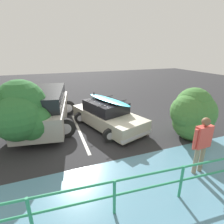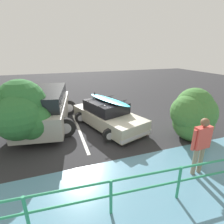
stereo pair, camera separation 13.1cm
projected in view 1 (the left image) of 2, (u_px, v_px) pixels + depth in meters
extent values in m
cube|color=#28282B|center=(104.00, 127.00, 8.44)|extent=(44.00, 44.00, 0.02)
cube|color=silver|center=(79.00, 131.00, 8.06)|extent=(0.12, 4.22, 0.00)
cube|color=#B7B29E|center=(108.00, 118.00, 8.36)|extent=(2.79, 4.27, 0.58)
cube|color=black|center=(106.00, 106.00, 8.30)|extent=(1.95, 2.25, 0.50)
cube|color=silver|center=(137.00, 136.00, 6.99)|extent=(1.60, 0.62, 0.14)
cube|color=silver|center=(87.00, 111.00, 9.85)|extent=(1.60, 0.62, 0.14)
cylinder|color=black|center=(138.00, 125.00, 8.00)|extent=(0.56, 0.18, 0.56)
cylinder|color=#B7B7BC|center=(138.00, 125.00, 8.00)|extent=(0.31, 0.19, 0.31)
cylinder|color=black|center=(110.00, 135.00, 7.03)|extent=(0.56, 0.18, 0.56)
cylinder|color=#B7B7BC|center=(110.00, 135.00, 7.03)|extent=(0.31, 0.19, 0.31)
cylinder|color=black|center=(106.00, 111.00, 9.81)|extent=(0.56, 0.18, 0.56)
cylinder|color=#B7B7BC|center=(106.00, 111.00, 9.81)|extent=(0.31, 0.19, 0.31)
cylinder|color=black|center=(80.00, 118.00, 8.83)|extent=(0.56, 0.18, 0.56)
cylinder|color=#B7B7BC|center=(80.00, 118.00, 8.83)|extent=(0.31, 0.19, 0.31)
cylinder|color=black|center=(112.00, 103.00, 7.81)|extent=(1.63, 0.57, 0.03)
cylinder|color=black|center=(99.00, 98.00, 8.58)|extent=(1.63, 0.57, 0.03)
ellipsoid|color=#33B7D6|center=(108.00, 100.00, 8.11)|extent=(1.50, 2.85, 0.09)
cone|color=black|center=(94.00, 93.00, 8.88)|extent=(0.10, 0.10, 0.14)
cube|color=#9E998E|center=(45.00, 112.00, 8.32)|extent=(2.62, 4.83, 0.89)
cube|color=black|center=(43.00, 97.00, 8.06)|extent=(2.31, 3.81, 0.62)
cylinder|color=black|center=(51.00, 97.00, 10.49)|extent=(0.79, 0.30, 0.77)
cylinder|color=black|center=(65.00, 128.00, 7.33)|extent=(0.85, 0.22, 0.85)
cylinder|color=#B7B7BC|center=(65.00, 128.00, 7.33)|extent=(0.47, 0.23, 0.47)
cylinder|color=black|center=(15.00, 132.00, 6.97)|extent=(0.85, 0.22, 0.85)
cylinder|color=#B7B7BC|center=(15.00, 132.00, 6.97)|extent=(0.47, 0.23, 0.47)
cylinder|color=black|center=(68.00, 108.00, 9.87)|extent=(0.85, 0.22, 0.85)
cylinder|color=#B7B7BC|center=(68.00, 108.00, 9.87)|extent=(0.47, 0.23, 0.47)
cylinder|color=black|center=(31.00, 110.00, 9.51)|extent=(0.85, 0.22, 0.85)
cylinder|color=#B7B7BC|center=(31.00, 110.00, 9.51)|extent=(0.47, 0.23, 0.47)
cylinder|color=gray|center=(202.00, 159.00, 5.26)|extent=(0.13, 0.13, 0.88)
cylinder|color=gray|center=(196.00, 160.00, 5.17)|extent=(0.13, 0.13, 0.88)
cube|color=#DB4C42|center=(203.00, 137.00, 4.95)|extent=(0.52, 0.23, 0.66)
sphere|color=brown|center=(206.00, 122.00, 4.80)|extent=(0.24, 0.24, 0.24)
cylinder|color=#DB4C42|center=(211.00, 136.00, 5.07)|extent=(0.09, 0.09, 0.62)
cylinder|color=#DB4C42|center=(195.00, 139.00, 4.85)|extent=(0.09, 0.09, 0.62)
cylinder|color=#2D9366|center=(181.00, 182.00, 4.30)|extent=(0.07, 0.07, 0.93)
cylinder|color=#2D9366|center=(114.00, 197.00, 3.86)|extent=(0.07, 0.07, 0.93)
cylinder|color=#2D9366|center=(30.00, 216.00, 3.41)|extent=(0.07, 0.07, 0.93)
cylinder|color=#2D9366|center=(114.00, 181.00, 3.71)|extent=(10.29, 0.82, 0.06)
cylinder|color=#2D9366|center=(114.00, 195.00, 3.84)|extent=(10.29, 0.82, 0.06)
cylinder|color=#4C3828|center=(190.00, 131.00, 7.56)|extent=(0.31, 0.31, 0.41)
sphere|color=#427A38|center=(196.00, 112.00, 7.14)|extent=(1.61, 1.61, 1.61)
sphere|color=#427A38|center=(194.00, 106.00, 7.15)|extent=(1.47, 1.47, 1.47)
sphere|color=#427A38|center=(192.00, 121.00, 7.25)|extent=(1.64, 1.64, 1.64)
sphere|color=#427A38|center=(188.00, 112.00, 6.98)|extent=(1.39, 1.39, 1.39)
cylinder|color=#4C3828|center=(18.00, 137.00, 6.97)|extent=(0.35, 0.35, 0.48)
sphere|color=#2D6B33|center=(33.00, 122.00, 6.61)|extent=(1.47, 1.47, 1.47)
sphere|color=#2D6B33|center=(21.00, 104.00, 6.68)|extent=(1.87, 1.87, 1.87)
sphere|color=#2D6B33|center=(18.00, 118.00, 6.25)|extent=(1.69, 1.69, 1.69)
sphere|color=#2D6B33|center=(19.00, 102.00, 6.52)|extent=(1.49, 1.49, 1.49)
sphere|color=#2D6B33|center=(21.00, 118.00, 7.18)|extent=(1.52, 1.52, 1.52)
sphere|color=#2D6B33|center=(28.00, 104.00, 7.17)|extent=(1.41, 1.41, 1.41)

